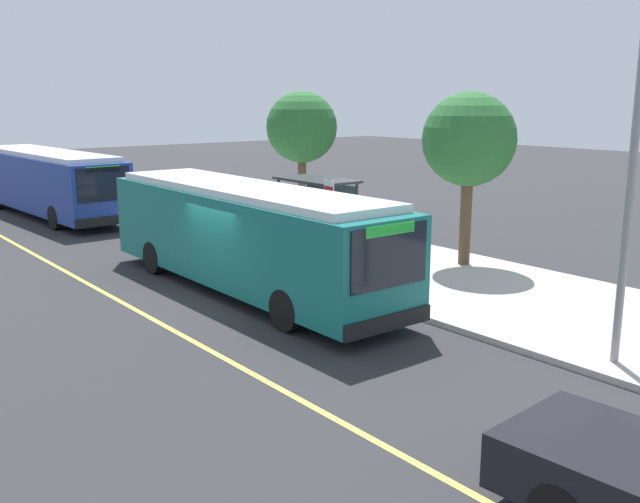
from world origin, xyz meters
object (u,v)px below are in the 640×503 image
route_sign_post (329,212)px  pedestrian_commuter (270,221)px  transit_bus_second (48,180)px  transit_bus_main (246,234)px  waiting_bench (313,236)px

route_sign_post → pedestrian_commuter: bearing=171.9°
transit_bus_second → route_sign_post: same height
transit_bus_main → pedestrian_commuter: bearing=138.1°
transit_bus_second → transit_bus_main: bearing=0.2°
transit_bus_main → pedestrian_commuter: (-3.77, 3.38, -0.50)m
route_sign_post → waiting_bench: bearing=150.5°
transit_bus_second → pedestrian_commuter: bearing=15.2°
transit_bus_second → route_sign_post: bearing=9.9°
route_sign_post → pedestrian_commuter: (-3.94, 0.56, -0.84)m
transit_bus_main → waiting_bench: (-2.61, 4.39, -0.98)m
waiting_bench → pedestrian_commuter: 1.61m
transit_bus_main → pedestrian_commuter: 5.09m
waiting_bench → pedestrian_commuter: bearing=-139.1°
transit_bus_main → transit_bus_second: 16.46m
waiting_bench → transit_bus_main: bearing=-59.3°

